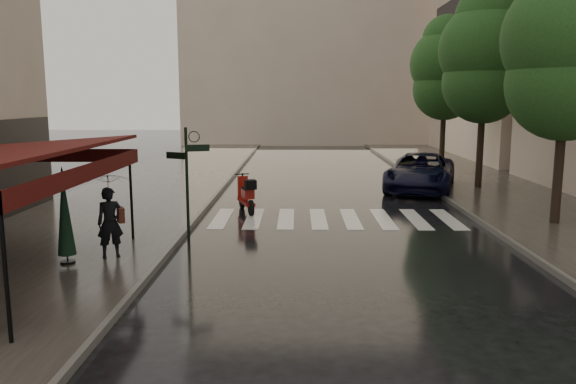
{
  "coord_description": "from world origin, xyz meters",
  "views": [
    {
      "loc": [
        1.75,
        -11.83,
        3.82
      ],
      "look_at": [
        1.51,
        2.83,
        1.4
      ],
      "focal_mm": 35.0,
      "sensor_mm": 36.0,
      "label": 1
    }
  ],
  "objects_px": {
    "pedestrian_with_umbrella": "(109,189)",
    "parasol_back": "(65,213)",
    "parked_car": "(420,172)",
    "scooter": "(247,196)"
  },
  "relations": [
    {
      "from": "pedestrian_with_umbrella",
      "to": "parasol_back",
      "type": "bearing_deg",
      "value": -176.54
    },
    {
      "from": "scooter",
      "to": "parasol_back",
      "type": "relative_size",
      "value": 0.85
    },
    {
      "from": "pedestrian_with_umbrella",
      "to": "parked_car",
      "type": "height_order",
      "value": "pedestrian_with_umbrella"
    },
    {
      "from": "pedestrian_with_umbrella",
      "to": "parked_car",
      "type": "bearing_deg",
      "value": 20.58
    },
    {
      "from": "pedestrian_with_umbrella",
      "to": "parasol_back",
      "type": "xyz_separation_m",
      "value": [
        -0.85,
        -0.52,
        -0.47
      ]
    },
    {
      "from": "scooter",
      "to": "parked_car",
      "type": "bearing_deg",
      "value": 16.56
    },
    {
      "from": "parked_car",
      "to": "parasol_back",
      "type": "height_order",
      "value": "parasol_back"
    },
    {
      "from": "parked_car",
      "to": "parasol_back",
      "type": "relative_size",
      "value": 2.61
    },
    {
      "from": "pedestrian_with_umbrella",
      "to": "parked_car",
      "type": "distance_m",
      "value": 14.57
    },
    {
      "from": "scooter",
      "to": "parasol_back",
      "type": "xyz_separation_m",
      "value": [
        -3.53,
        -6.54,
        0.71
      ]
    }
  ]
}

